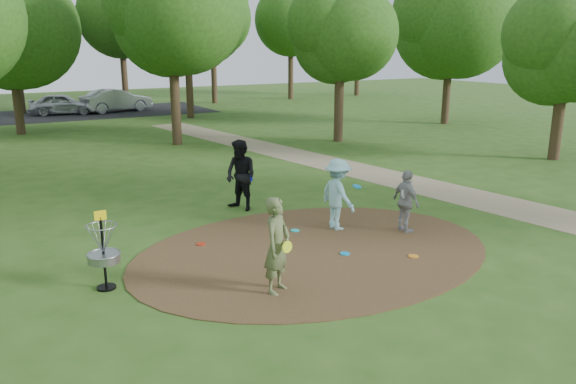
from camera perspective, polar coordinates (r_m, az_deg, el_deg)
ground at (r=12.66m, az=2.73°, el=-6.02°), size 100.00×100.00×0.00m
dirt_clearing at (r=12.66m, az=2.73°, el=-5.98°), size 8.40×8.40×0.02m
footpath at (r=18.16m, az=16.75°, el=-0.18°), size 7.55×39.89×0.01m
parking_lot at (r=41.07m, az=-18.09°, el=7.74°), size 14.00×8.00×0.01m
player_observer_with_disc at (r=10.33m, az=-1.10°, el=-5.46°), size 0.80×0.74×1.83m
player_throwing_with_disc at (r=13.93m, az=5.08°, el=-0.26°), size 1.04×1.19×1.79m
player_walking_with_disc at (r=15.57m, az=-4.81°, el=1.70°), size 1.05×1.16×1.97m
player_waiting_with_disc at (r=13.97m, az=11.91°, el=-0.96°), size 0.44×0.93×1.56m
disc_ground_cyan at (r=13.93m, az=0.72°, el=-3.92°), size 0.22×0.22×0.02m
disc_ground_blue at (r=12.49m, az=5.80°, el=-6.24°), size 0.22×0.22×0.02m
disc_ground_red at (r=13.15m, az=-8.83°, el=-5.24°), size 0.22×0.22×0.02m
car_left at (r=40.40m, az=-21.97°, el=8.30°), size 4.38×2.48×1.40m
car_right at (r=40.88m, az=-17.03°, el=8.89°), size 4.97×2.60×1.56m
disc_ground_orange at (r=12.58m, az=12.63°, el=-6.38°), size 0.22×0.22×0.02m
disc_golf_basket at (r=11.03m, az=-18.30°, el=-5.13°), size 0.63×0.63×1.54m
tree_ring at (r=21.48m, az=-6.05°, el=16.84°), size 37.77×45.97×9.57m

